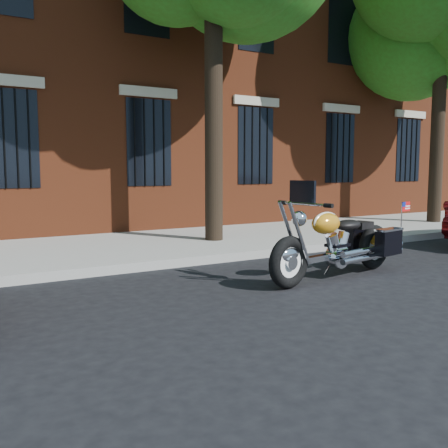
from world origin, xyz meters
TOP-DOWN VIEW (x-y plane):
  - ground at (0.00, 0.00)m, footprint 120.00×120.00m
  - curb at (0.00, 1.38)m, footprint 40.00×0.16m
  - sidewalk at (0.00, 3.26)m, footprint 40.00×3.60m
  - building at (0.00, 10.06)m, footprint 26.00×10.08m
  - motorcycle at (0.69, -0.56)m, footprint 2.86×1.10m

SIDE VIEW (x-z plane):
  - ground at x=0.00m, z-range 0.00..0.00m
  - curb at x=0.00m, z-range 0.00..0.15m
  - sidewalk at x=0.00m, z-range 0.00..0.15m
  - motorcycle at x=0.69m, z-range -0.23..1.20m
  - building at x=0.00m, z-range 0.00..12.00m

